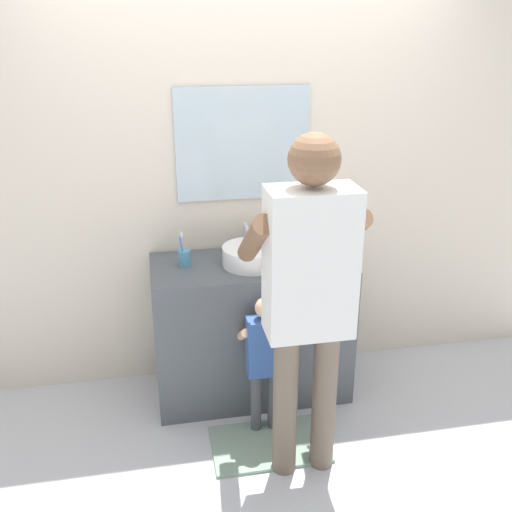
% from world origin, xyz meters
% --- Properties ---
extents(ground_plane, '(14.00, 14.00, 0.00)m').
position_xyz_m(ground_plane, '(0.00, 0.00, 0.00)').
color(ground_plane, silver).
extents(back_wall, '(4.40, 0.10, 2.70)m').
position_xyz_m(back_wall, '(0.00, 0.62, 1.35)').
color(back_wall, beige).
rests_on(back_wall, ground).
extents(vanity_cabinet, '(1.18, 0.54, 0.88)m').
position_xyz_m(vanity_cabinet, '(0.00, 0.30, 0.44)').
color(vanity_cabinet, '#4C5156').
rests_on(vanity_cabinet, ground).
extents(sink_basin, '(0.35, 0.35, 0.11)m').
position_xyz_m(sink_basin, '(0.00, 0.28, 0.94)').
color(sink_basin, white).
rests_on(sink_basin, vanity_cabinet).
extents(faucet, '(0.18, 0.14, 0.18)m').
position_xyz_m(faucet, '(0.00, 0.49, 0.96)').
color(faucet, '#B7BABF').
rests_on(faucet, vanity_cabinet).
extents(toothbrush_cup, '(0.07, 0.07, 0.21)m').
position_xyz_m(toothbrush_cup, '(-0.39, 0.33, 0.93)').
color(toothbrush_cup, '#4C8EB2').
rests_on(toothbrush_cup, vanity_cabinet).
extents(soap_bottle, '(0.06, 0.06, 0.17)m').
position_xyz_m(soap_bottle, '(0.38, 0.35, 0.95)').
color(soap_bottle, '#66B2D1').
rests_on(soap_bottle, vanity_cabinet).
extents(bath_mat, '(0.64, 0.40, 0.02)m').
position_xyz_m(bath_mat, '(0.00, -0.25, 0.01)').
color(bath_mat, gray).
rests_on(bath_mat, ground).
extents(child_toddler, '(0.26, 0.26, 0.85)m').
position_xyz_m(child_toddler, '(0.00, -0.10, 0.51)').
color(child_toddler, '#47474C').
rests_on(child_toddler, ground).
extents(adult_parent, '(0.55, 0.58, 1.77)m').
position_xyz_m(adult_parent, '(0.14, -0.41, 1.06)').
color(adult_parent, '#6B5B4C').
rests_on(adult_parent, ground).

